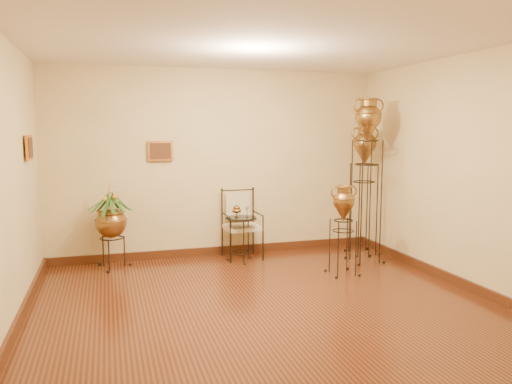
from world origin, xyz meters
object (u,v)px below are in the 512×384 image
object	(u,v)px
amphora_mid	(364,190)
armchair	(242,225)
planter_urn	(111,219)
amphora_tall	(367,179)
side_table	(241,238)

from	to	relation	value
amphora_mid	armchair	world-z (taller)	amphora_mid
planter_urn	armchair	bearing A→B (deg)	0.00
amphora_tall	armchair	distance (m)	1.93
amphora_tall	side_table	bearing A→B (deg)	163.24
amphora_mid	side_table	bearing A→B (deg)	177.32
amphora_tall	planter_urn	xyz separation A→B (m)	(-3.53, 0.68, -0.52)
planter_urn	armchair	xyz separation A→B (m)	(1.86, 0.00, -0.18)
side_table	amphora_mid	bearing A→B (deg)	-2.68
planter_urn	side_table	xyz separation A→B (m)	(1.80, -0.16, -0.35)
armchair	side_table	size ratio (longest dim) A/B	1.24
amphora_tall	armchair	xyz separation A→B (m)	(-1.66, 0.68, -0.70)
amphora_mid	armchair	size ratio (longest dim) A/B	1.94
amphora_tall	amphora_mid	world-z (taller)	amphora_tall
amphora_mid	planter_urn	size ratio (longest dim) A/B	1.59
planter_urn	side_table	size ratio (longest dim) A/B	1.50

